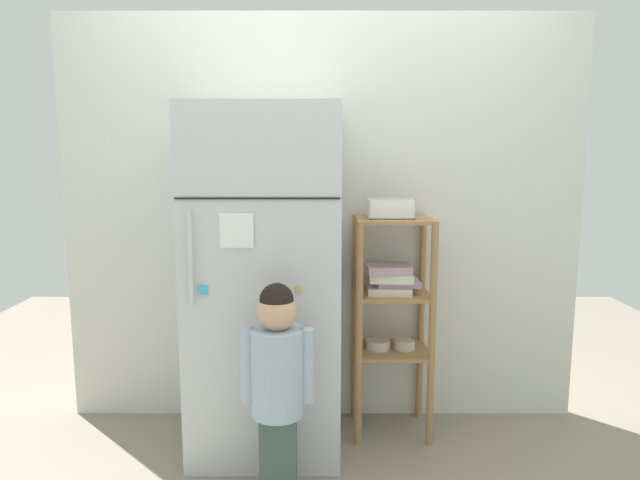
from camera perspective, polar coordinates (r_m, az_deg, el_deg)
ground_plane at (r=3.04m, az=0.07°, el=-20.02°), size 6.00×6.00×0.00m
kitchen_wall_back at (r=3.05m, az=0.04°, el=1.79°), size 2.80×0.03×2.19m
refrigerator at (r=2.77m, az=-5.75°, el=-4.21°), size 0.72×0.65×1.69m
child_standing at (r=2.39m, az=-4.56°, el=-13.13°), size 0.30×0.23×0.94m
pantry_shelf_unit at (r=2.94m, az=7.05°, el=-6.12°), size 0.40×0.34×1.14m
fruit_bin at (r=2.85m, az=7.00°, el=2.99°), size 0.23×0.18×0.10m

